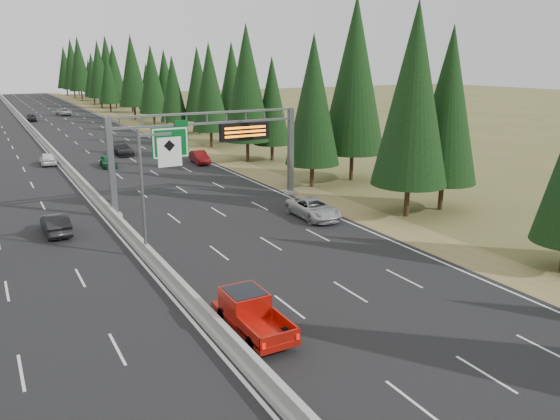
% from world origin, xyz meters
% --- Properties ---
extents(road, '(32.00, 260.00, 0.08)m').
position_xyz_m(road, '(0.00, 80.00, 0.04)').
color(road, black).
rests_on(road, ground).
extents(shoulder_right, '(3.60, 260.00, 0.06)m').
position_xyz_m(shoulder_right, '(17.80, 80.00, 0.03)').
color(shoulder_right, olive).
rests_on(shoulder_right, ground).
extents(median_barrier, '(0.70, 260.00, 0.85)m').
position_xyz_m(median_barrier, '(0.00, 80.00, 0.41)').
color(median_barrier, gray).
rests_on(median_barrier, road).
extents(sign_gantry, '(16.75, 0.98, 7.80)m').
position_xyz_m(sign_gantry, '(8.92, 34.88, 5.27)').
color(sign_gantry, slate).
rests_on(sign_gantry, road).
extents(hov_sign_pole, '(2.80, 0.50, 8.00)m').
position_xyz_m(hov_sign_pole, '(0.58, 24.97, 4.72)').
color(hov_sign_pole, slate).
rests_on(hov_sign_pole, road).
extents(tree_row_right, '(12.06, 242.27, 18.63)m').
position_xyz_m(tree_row_right, '(21.98, 74.69, 9.08)').
color(tree_row_right, black).
rests_on(tree_row_right, ground).
extents(silver_minivan, '(2.71, 5.55, 1.52)m').
position_xyz_m(silver_minivan, '(13.83, 27.32, 0.84)').
color(silver_minivan, '#AEAEB3').
rests_on(silver_minivan, road).
extents(red_pickup, '(1.88, 5.27, 1.72)m').
position_xyz_m(red_pickup, '(1.50, 13.44, 1.03)').
color(red_pickup, black).
rests_on(red_pickup, road).
extents(car_ahead_green, '(1.85, 4.06, 1.35)m').
position_xyz_m(car_ahead_green, '(4.41, 56.41, 0.75)').
color(car_ahead_green, '#12502E').
rests_on(car_ahead_green, road).
extents(car_ahead_dkred, '(1.91, 4.51, 1.45)m').
position_xyz_m(car_ahead_dkred, '(14.37, 53.34, 0.80)').
color(car_ahead_dkred, '#5F0D0E').
rests_on(car_ahead_dkred, road).
extents(car_ahead_dkgrey, '(2.09, 5.02, 1.45)m').
position_xyz_m(car_ahead_dkgrey, '(7.76, 63.64, 0.80)').
color(car_ahead_dkgrey, black).
rests_on(car_ahead_dkgrey, road).
extents(car_ahead_white, '(2.78, 5.37, 1.45)m').
position_xyz_m(car_ahead_white, '(8.92, 121.74, 0.80)').
color(car_ahead_white, '#BDBDBD').
rests_on(car_ahead_white, road).
extents(car_ahead_far, '(2.02, 4.58, 1.53)m').
position_xyz_m(car_ahead_far, '(1.50, 112.27, 0.85)').
color(car_ahead_far, black).
rests_on(car_ahead_far, road).
extents(car_onc_near, '(1.67, 4.54, 1.49)m').
position_xyz_m(car_onc_near, '(-4.29, 32.74, 0.82)').
color(car_onc_near, black).
rests_on(car_onc_near, road).
extents(car_onc_white, '(1.78, 4.26, 1.44)m').
position_xyz_m(car_onc_white, '(-1.50, 61.15, 0.80)').
color(car_onc_white, white).
rests_on(car_onc_white, road).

